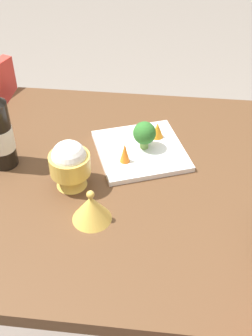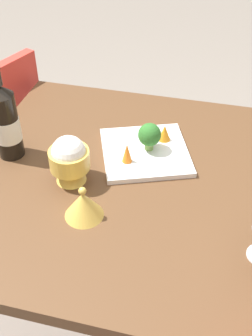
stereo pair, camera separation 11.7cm
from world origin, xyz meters
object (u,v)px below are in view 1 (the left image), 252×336
Objects in this scene: rice_bowl at (70,164)px; broccoli_floret at (144,134)px; carrot_garnish_left at (125,153)px; carrot_garnish_right at (157,130)px; rice_bowl_lid at (91,208)px; serving_plate at (141,151)px.

rice_bowl is 1.65× the size of broccoli_floret.
carrot_garnish_left is (0.10, -0.14, -0.03)m from rice_bowl.
carrot_garnish_left is 0.16m from carrot_garnish_right.
broccoli_floret is 0.07m from carrot_garnish_right.
broccoli_floret is at bearing 148.42° from carrot_garnish_right.
carrot_garnish_left is (-0.07, 0.05, -0.02)m from broccoli_floret.
carrot_garnish_left is at bearing 146.82° from carrot_garnish_right.
rice_bowl_lid is at bearing 157.69° from carrot_garnish_right.
broccoli_floret is (0.17, -0.18, -0.01)m from rice_bowl.
serving_plate is at bearing 127.52° from broccoli_floret.
broccoli_floret reaches higher than serving_plate.
carrot_garnish_left is at bearing 148.39° from serving_plate.
broccoli_floret is (0.01, -0.01, 0.06)m from serving_plate.
carrot_garnish_left reaches higher than serving_plate.
rice_bowl is 1.42× the size of rice_bowl_lid.
rice_bowl_lid is 0.30m from serving_plate.
carrot_garnish_right is at bearing -22.31° from rice_bowl_lid.
carrot_garnish_right is (0.06, -0.04, -0.02)m from broccoli_floret.
broccoli_floret is 1.72× the size of carrot_garnish_right.
rice_bowl_lid is 1.17× the size of broccoli_floret.
rice_bowl is at bearing 132.92° from serving_plate.
carrot_garnish_right is at bearing -34.70° from serving_plate.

